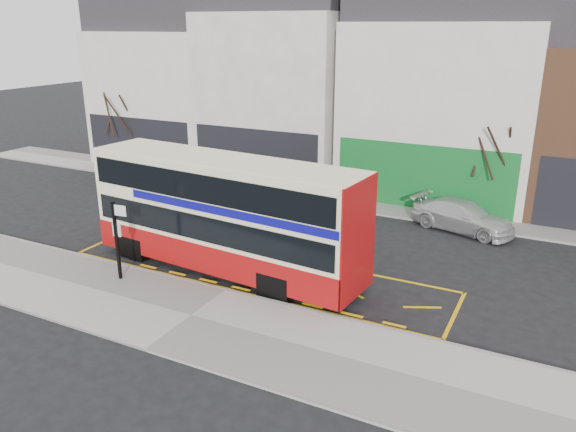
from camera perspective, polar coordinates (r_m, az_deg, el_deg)
The scene contains 15 objects.
ground at distance 19.03m, azimuth -5.67°, elevation -7.38°, with size 120.00×120.00×0.00m, color black.
pavement at distance 17.33m, azimuth -9.81°, elevation -10.10°, with size 40.00×4.00×0.15m, color #A4A29C.
kerb at distance 18.72m, azimuth -6.30°, elevation -7.62°, with size 40.00×0.15×0.15m, color gray.
far_pavement at distance 28.21m, azimuth 6.36°, elevation 1.63°, with size 50.00×3.00×0.15m, color #A4A29C.
road_markings at distance 20.26m, azimuth -3.24°, elevation -5.61°, with size 14.00×3.40×0.01m, color #E8AE0C, non-canonical shape.
terrace_far_left at distance 37.31m, azimuth -11.26°, elevation 13.06°, with size 8.00×8.01×10.80m.
terrace_left at distance 32.97m, azimuth 0.06°, elevation 13.55°, with size 8.00×8.01×11.80m.
terrace_green_shop at distance 30.03m, azimuth 15.90°, elevation 11.85°, with size 9.00×8.01×11.30m.
double_decker_bus at distance 19.61m, azimuth -6.36°, elevation 0.24°, with size 10.45×3.23×4.11m.
bus_stop_post at distance 19.52m, azimuth -16.93°, elevation -1.64°, with size 0.69×0.14×2.76m.
car_silver at distance 30.49m, azimuth -12.62°, elevation 3.72°, with size 1.53×3.81×1.30m, color #9C9CA0.
car_grey at distance 27.19m, azimuth 1.26°, elevation 2.40°, with size 1.43×4.11×1.35m, color #3F4247.
car_white at distance 25.07m, azimuth 17.31°, elevation -0.01°, with size 1.79×4.41×1.28m, color silver.
street_tree_left at distance 35.38m, azimuth -16.75°, elevation 10.96°, with size 2.70×2.70×5.84m.
street_tree_right at distance 26.30m, azimuth 20.28°, elevation 7.60°, with size 2.56×2.56×5.52m.
Camera 1 is at (9.36, -14.28, 8.40)m, focal length 35.00 mm.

